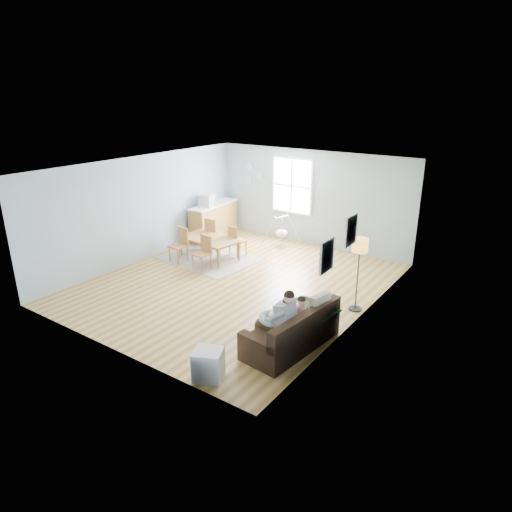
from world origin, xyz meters
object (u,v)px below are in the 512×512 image
Objects in this scene: chair_se at (204,251)px; counter at (214,220)px; chair_sw at (180,243)px; monitor at (206,201)px; father at (279,318)px; baby_swing at (282,233)px; chair_nw at (213,232)px; dining_table at (209,249)px; chair_ne at (236,239)px; floor_lamp at (360,251)px; toddler at (297,310)px; storage_cube at (208,365)px; sofa at (293,334)px.

chair_se is 2.63m from counter.
chair_sw is 1.96m from monitor.
baby_swing is at bearing 121.29° from father.
chair_nw is 1.12m from monitor.
dining_table is 1.56× the size of baby_swing.
dining_table is at bearing -130.25° from chair_ne.
chair_sw is at bearing 179.78° from floor_lamp.
dining_table is 0.76m from chair_ne.
chair_se is (-3.68, 1.75, -0.15)m from toddler.
storage_cube is (-0.48, -1.28, -0.39)m from father.
counter is at bearing 158.99° from floor_lamp.
counter is 1.83× the size of baby_swing.
counter reaches higher than chair_nw.
father is at bearing -103.04° from toddler.
baby_swing reaches higher than dining_table.
baby_swing is at bearing 111.95° from storage_cube.
chair_nw reaches higher than chair_se.
baby_swing is (1.38, 1.40, -0.13)m from chair_nw.
sofa is 1.89× the size of baby_swing.
monitor is at bearing 143.97° from sofa.
counter is at bearing 128.60° from chair_nw.
baby_swing is at bearing 22.23° from monitor.
chair_se is at bearing -59.19° from chair_nw.
chair_sw is 0.87× the size of baby_swing.
monitor is (0.04, -0.35, 0.68)m from counter.
toddler is 4.07m from chair_se.
father is at bearing -28.30° from dining_table.
monitor reaches higher than chair_ne.
counter reaches higher than chair_sw.
father is 4.19m from chair_se.
chair_nw is at bearing 144.50° from sofa.
monitor is at bearing 141.34° from father.
baby_swing is (0.53, 1.47, -0.09)m from chair_ne.
monitor is at bearing 157.75° from chair_ne.
floor_lamp reaches higher than chair_nw.
floor_lamp is at bearing 75.34° from storage_cube.
chair_nw is at bearing 84.77° from chair_sw.
chair_sw is 1.05× the size of chair_se.
storage_cube is 0.66× the size of chair_ne.
father is at bearing 69.65° from storage_cube.
chair_nw is at bearing -51.40° from counter.
toddler is at bearing -34.18° from chair_nw.
father reaches higher than baby_swing.
chair_ne is (0.47, 0.56, 0.19)m from dining_table.
chair_nw is at bearing 145.82° from toddler.
chair_ne is 1.85m from counter.
chair_ne reaches higher than dining_table.
chair_nw is (-4.77, 1.20, -0.75)m from floor_lamp.
toddler is at bearing -37.24° from counter.
monitor is at bearing 138.89° from dining_table.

